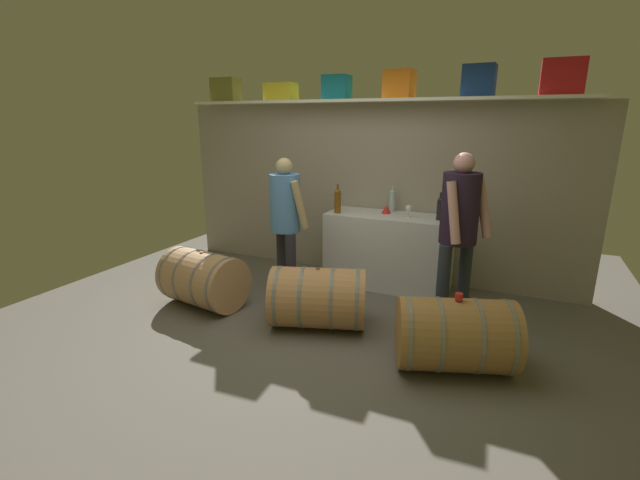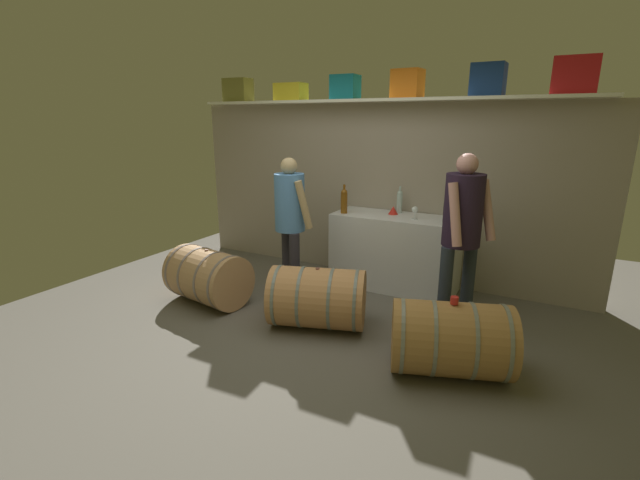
{
  "view_description": "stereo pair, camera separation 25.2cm",
  "coord_description": "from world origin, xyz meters",
  "px_view_note": "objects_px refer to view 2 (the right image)",
  "views": [
    {
      "loc": [
        1.62,
        -3.03,
        1.89
      ],
      "look_at": [
        0.05,
        0.43,
        0.83
      ],
      "focal_mm": 24.42,
      "sensor_mm": 36.0,
      "label": 1
    },
    {
      "loc": [
        1.85,
        -2.92,
        1.89
      ],
      "look_at": [
        0.05,
        0.43,
        0.83
      ],
      "focal_mm": 24.42,
      "sensor_mm": 36.0,
      "label": 2
    }
  ],
  "objects_px": {
    "toolcase_teal": "(345,87)",
    "toolcase_red": "(575,76)",
    "toolcase_orange": "(407,84)",
    "tasting_cup": "(454,300)",
    "toolcase_yellow": "(291,92)",
    "wine_barrel_flank": "(208,276)",
    "toolcase_navy": "(488,80)",
    "work_cabinet": "(394,252)",
    "toolcase_olive": "(238,90)",
    "wine_barrel_far": "(318,298)",
    "wine_glass": "(415,210)",
    "wine_bottle_dark": "(447,209)",
    "wine_barrel_near": "(451,339)",
    "visitor_tasting": "(463,223)",
    "winemaker_pouring": "(290,213)",
    "wine_bottle_amber": "(344,201)",
    "wine_bottle_clear": "(400,201)"
  },
  "relations": [
    {
      "from": "visitor_tasting",
      "to": "toolcase_teal",
      "type": "bearing_deg",
      "value": -84.21
    },
    {
      "from": "toolcase_yellow",
      "to": "visitor_tasting",
      "type": "distance_m",
      "value": 2.74
    },
    {
      "from": "wine_bottle_clear",
      "to": "winemaker_pouring",
      "type": "distance_m",
      "value": 1.29
    },
    {
      "from": "toolcase_yellow",
      "to": "toolcase_orange",
      "type": "bearing_deg",
      "value": -1.33
    },
    {
      "from": "toolcase_olive",
      "to": "wine_glass",
      "type": "bearing_deg",
      "value": -9.1
    },
    {
      "from": "wine_bottle_dark",
      "to": "wine_glass",
      "type": "height_order",
      "value": "wine_bottle_dark"
    },
    {
      "from": "toolcase_olive",
      "to": "toolcase_red",
      "type": "distance_m",
      "value": 3.83
    },
    {
      "from": "toolcase_red",
      "to": "visitor_tasting",
      "type": "bearing_deg",
      "value": -130.3
    },
    {
      "from": "wine_bottle_clear",
      "to": "wine_bottle_dark",
      "type": "bearing_deg",
      "value": -19.94
    },
    {
      "from": "wine_barrel_near",
      "to": "tasting_cup",
      "type": "distance_m",
      "value": 0.31
    },
    {
      "from": "toolcase_red",
      "to": "wine_bottle_dark",
      "type": "height_order",
      "value": "toolcase_red"
    },
    {
      "from": "toolcase_yellow",
      "to": "wine_glass",
      "type": "relative_size",
      "value": 2.66
    },
    {
      "from": "wine_bottle_amber",
      "to": "wine_barrel_flank",
      "type": "distance_m",
      "value": 1.72
    },
    {
      "from": "toolcase_red",
      "to": "winemaker_pouring",
      "type": "relative_size",
      "value": 0.25
    },
    {
      "from": "wine_glass",
      "to": "tasting_cup",
      "type": "distance_m",
      "value": 1.67
    },
    {
      "from": "wine_barrel_near",
      "to": "wine_barrel_flank",
      "type": "height_order",
      "value": "wine_barrel_flank"
    },
    {
      "from": "toolcase_navy",
      "to": "work_cabinet",
      "type": "distance_m",
      "value": 2.01
    },
    {
      "from": "toolcase_teal",
      "to": "wine_barrel_far",
      "type": "xyz_separation_m",
      "value": [
        0.44,
        -1.49,
        -1.95
      ]
    },
    {
      "from": "wine_glass",
      "to": "tasting_cup",
      "type": "xyz_separation_m",
      "value": [
        0.74,
        -1.45,
        -0.34
      ]
    },
    {
      "from": "toolcase_navy",
      "to": "wine_barrel_far",
      "type": "bearing_deg",
      "value": -124.07
    },
    {
      "from": "toolcase_teal",
      "to": "toolcase_red",
      "type": "distance_m",
      "value": 2.29
    },
    {
      "from": "toolcase_teal",
      "to": "wine_barrel_flank",
      "type": "height_order",
      "value": "toolcase_teal"
    },
    {
      "from": "visitor_tasting",
      "to": "toolcase_red",
      "type": "bearing_deg",
      "value": 173.57
    },
    {
      "from": "toolcase_orange",
      "to": "wine_barrel_flank",
      "type": "height_order",
      "value": "toolcase_orange"
    },
    {
      "from": "toolcase_olive",
      "to": "visitor_tasting",
      "type": "relative_size",
      "value": 0.21
    },
    {
      "from": "toolcase_red",
      "to": "work_cabinet",
      "type": "relative_size",
      "value": 0.26
    },
    {
      "from": "toolcase_olive",
      "to": "wine_barrel_near",
      "type": "xyz_separation_m",
      "value": [
        3.25,
        -1.71,
        -1.96
      ]
    },
    {
      "from": "toolcase_navy",
      "to": "tasting_cup",
      "type": "bearing_deg",
      "value": -82.23
    },
    {
      "from": "toolcase_red",
      "to": "wine_barrel_near",
      "type": "bearing_deg",
      "value": -108.71
    },
    {
      "from": "wine_barrel_near",
      "to": "winemaker_pouring",
      "type": "height_order",
      "value": "winemaker_pouring"
    },
    {
      "from": "toolcase_olive",
      "to": "wine_barrel_near",
      "type": "distance_m",
      "value": 4.16
    },
    {
      "from": "wine_glass",
      "to": "wine_barrel_near",
      "type": "xyz_separation_m",
      "value": [
        0.74,
        -1.45,
        -0.65
      ]
    },
    {
      "from": "toolcase_teal",
      "to": "wine_barrel_near",
      "type": "bearing_deg",
      "value": -47.85
    },
    {
      "from": "tasting_cup",
      "to": "toolcase_orange",
      "type": "bearing_deg",
      "value": 119.69
    },
    {
      "from": "toolcase_navy",
      "to": "work_cabinet",
      "type": "xyz_separation_m",
      "value": [
        -0.81,
        -0.19,
        -1.84
      ]
    },
    {
      "from": "work_cabinet",
      "to": "toolcase_olive",
      "type": "bearing_deg",
      "value": 175.14
    },
    {
      "from": "toolcase_orange",
      "to": "tasting_cup",
      "type": "bearing_deg",
      "value": -55.91
    },
    {
      "from": "toolcase_orange",
      "to": "toolcase_yellow",
      "type": "bearing_deg",
      "value": -175.59
    },
    {
      "from": "winemaker_pouring",
      "to": "toolcase_yellow",
      "type": "bearing_deg",
      "value": 160.33
    },
    {
      "from": "tasting_cup",
      "to": "visitor_tasting",
      "type": "relative_size",
      "value": 0.04
    },
    {
      "from": "tasting_cup",
      "to": "toolcase_olive",
      "type": "bearing_deg",
      "value": 152.27
    },
    {
      "from": "wine_barrel_flank",
      "to": "winemaker_pouring",
      "type": "bearing_deg",
      "value": 52.08
    },
    {
      "from": "wine_bottle_dark",
      "to": "wine_barrel_far",
      "type": "bearing_deg",
      "value": -123.96
    },
    {
      "from": "wine_bottle_dark",
      "to": "winemaker_pouring",
      "type": "distance_m",
      "value": 1.65
    },
    {
      "from": "wine_barrel_near",
      "to": "work_cabinet",
      "type": "bearing_deg",
      "value": 103.25
    },
    {
      "from": "toolcase_orange",
      "to": "work_cabinet",
      "type": "relative_size",
      "value": 0.22
    },
    {
      "from": "visitor_tasting",
      "to": "toolcase_orange",
      "type": "bearing_deg",
      "value": -101.14
    },
    {
      "from": "toolcase_olive",
      "to": "toolcase_orange",
      "type": "height_order",
      "value": "toolcase_orange"
    },
    {
      "from": "toolcase_navy",
      "to": "toolcase_red",
      "type": "xyz_separation_m",
      "value": [
        0.74,
        0.0,
        0.01
      ]
    },
    {
      "from": "toolcase_navy",
      "to": "wine_barrel_near",
      "type": "distance_m",
      "value": 2.61
    }
  ]
}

